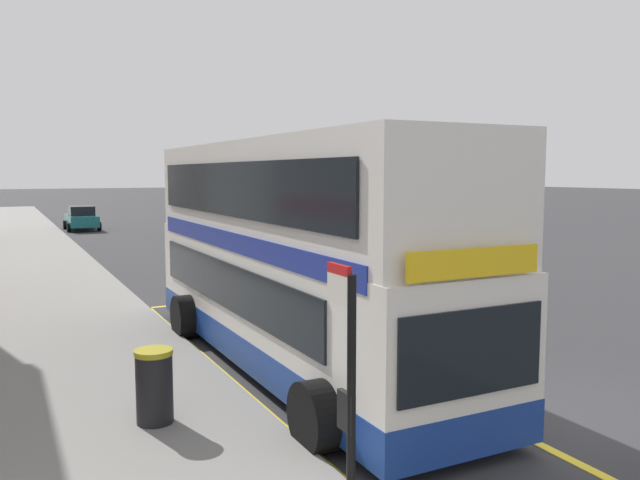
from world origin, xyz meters
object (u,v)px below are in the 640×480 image
object	(u,v)px
parked_car_maroon_across	(317,243)
litter_bin	(154,386)
bus_stop_sign	(348,382)
parked_car_teal_behind	(216,220)
double_decker_bus	(292,262)
parked_car_teal_ahead	(82,218)

from	to	relation	value
parked_car_maroon_across	litter_bin	bearing A→B (deg)	-123.08
bus_stop_sign	litter_bin	world-z (taller)	bus_stop_sign
parked_car_teal_behind	litter_bin	size ratio (longest dim) A/B	3.83
double_decker_bus	parked_car_teal_behind	size ratio (longest dim) A/B	2.56
bus_stop_sign	parked_car_teal_ahead	distance (m)	39.79
double_decker_bus	bus_stop_sign	world-z (taller)	double_decker_bus
parked_car_teal_ahead	parked_car_teal_behind	xyz separation A→B (m)	(7.57, -5.55, 0.00)
double_decker_bus	litter_bin	distance (m)	4.09
bus_stop_sign	parked_car_teal_ahead	bearing A→B (deg)	87.15
bus_stop_sign	parked_car_teal_ahead	size ratio (longest dim) A/B	0.66
double_decker_bus	litter_bin	xyz separation A→B (m)	(-3.21, -2.15, -1.37)
bus_stop_sign	parked_car_teal_behind	distance (m)	35.51
parked_car_maroon_across	parked_car_teal_behind	world-z (taller)	same
parked_car_maroon_across	parked_car_teal_ahead	world-z (taller)	same
parked_car_maroon_across	parked_car_teal_ahead	xyz separation A→B (m)	(-7.29, 20.62, 0.00)
double_decker_bus	parked_car_teal_behind	bearing A→B (deg)	75.26
double_decker_bus	parked_car_maroon_across	xyz separation A→B (m)	(7.13, 13.09, -1.26)
parked_car_teal_ahead	double_decker_bus	bearing A→B (deg)	90.78
parked_car_teal_behind	parked_car_maroon_across	bearing A→B (deg)	-93.40
bus_stop_sign	parked_car_teal_ahead	world-z (taller)	bus_stop_sign
bus_stop_sign	parked_car_teal_behind	bearing A→B (deg)	74.39
parked_car_teal_ahead	litter_bin	world-z (taller)	parked_car_teal_ahead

